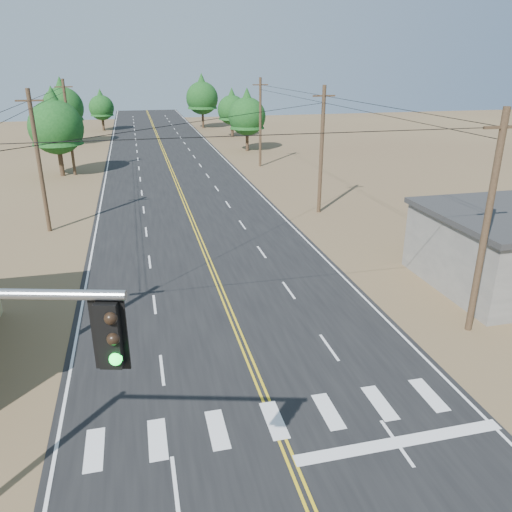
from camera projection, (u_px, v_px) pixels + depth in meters
name	position (u px, v px, depth m)	size (l,w,h in m)	color
road	(195.00, 228.00, 37.24)	(15.00, 200.00, 0.02)	black
utility_pole_left_mid	(39.00, 161.00, 34.89)	(1.80, 0.30, 10.00)	#4C3826
utility_pole_left_far	(69.00, 127.00, 53.00)	(1.80, 0.30, 10.00)	#4C3826
utility_pole_right_near	(486.00, 225.00, 21.39)	(1.80, 0.30, 10.00)	#4C3826
utility_pole_right_mid	(321.00, 150.00, 39.49)	(1.80, 0.30, 10.00)	#4C3826
utility_pole_right_far	(260.00, 122.00, 57.60)	(1.80, 0.30, 10.00)	#4C3826
tree_left_near	(55.00, 122.00, 52.40)	(5.64, 5.64, 9.39)	#3F2D1E
tree_left_mid	(62.00, 103.00, 72.87)	(5.83, 5.83, 9.72)	#3F2D1E
tree_left_far	(101.00, 105.00, 88.52)	(4.34, 4.34, 7.23)	#3F2D1E
tree_right_near	(247.00, 113.00, 67.78)	(5.07, 5.07, 8.46)	#3F2D1E
tree_right_mid	(232.00, 107.00, 80.95)	(4.67, 4.67, 7.78)	#3F2D1E
tree_right_far	(202.00, 95.00, 91.45)	(5.85, 5.85, 9.75)	#3F2D1E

